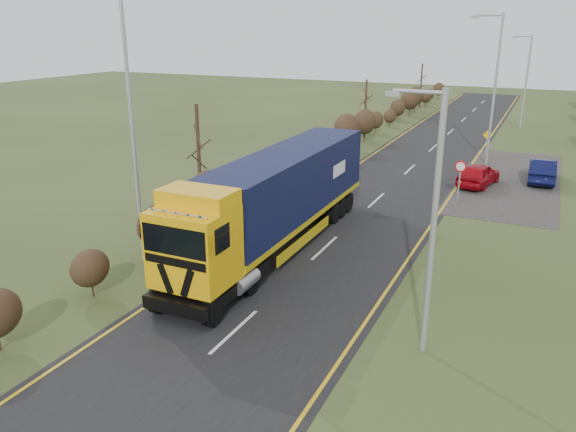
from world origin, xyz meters
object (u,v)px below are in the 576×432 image
Objects in this scene: lorry at (277,196)px; speed_sign at (460,173)px; car_blue_sedan at (542,171)px; streetlight_near at (431,216)px; car_red_hatchback at (479,174)px.

lorry reaches higher than speed_sign.
car_blue_sedan is 23.30m from streetlight_near.
lorry is 1.95× the size of streetlight_near.
streetlight_near reaches higher than speed_sign.
car_blue_sedan is 0.56× the size of streetlight_near.
lorry is 3.46× the size of car_blue_sedan.
speed_sign is (-0.60, -3.90, 0.94)m from car_red_hatchback.
car_red_hatchback is 0.94× the size of car_blue_sedan.
lorry is 6.57× the size of speed_sign.
speed_sign reaches higher than car_blue_sedan.
lorry is 20.22m from car_blue_sedan.
streetlight_near is (0.91, -20.22, 3.62)m from car_red_hatchback.
car_red_hatchback is at bearing 92.58° from streetlight_near.
lorry is at bearing 76.73° from car_red_hatchback.
lorry is 12.43m from speed_sign.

